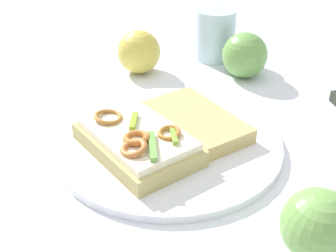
% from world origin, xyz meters
% --- Properties ---
extents(ground_plane, '(2.00, 2.00, 0.00)m').
position_xyz_m(ground_plane, '(0.00, 0.00, 0.00)').
color(ground_plane, white).
rests_on(ground_plane, ground).
extents(plate, '(0.30, 0.30, 0.01)m').
position_xyz_m(plate, '(0.00, 0.00, 0.01)').
color(plate, white).
rests_on(plate, ground_plane).
extents(sandwich, '(0.18, 0.14, 0.04)m').
position_xyz_m(sandwich, '(0.01, 0.05, 0.03)').
color(sandwich, tan).
rests_on(sandwich, plate).
extents(bread_slice_side, '(0.17, 0.13, 0.02)m').
position_xyz_m(bread_slice_side, '(-0.01, -0.05, 0.02)').
color(bread_slice_side, tan).
rests_on(bread_slice_side, plate).
extents(apple_0, '(0.08, 0.08, 0.08)m').
position_xyz_m(apple_0, '(0.02, -0.25, 0.04)').
color(apple_0, '#6A9F4A').
rests_on(apple_0, ground_plane).
extents(apple_1, '(0.09, 0.09, 0.07)m').
position_xyz_m(apple_1, '(0.18, -0.16, 0.04)').
color(apple_1, gold).
rests_on(apple_1, ground_plane).
extents(apple_2, '(0.08, 0.08, 0.07)m').
position_xyz_m(apple_2, '(-0.22, 0.07, 0.04)').
color(apple_2, '#6EA14C').
rests_on(apple_2, ground_plane).
extents(drinking_glass, '(0.07, 0.07, 0.09)m').
position_xyz_m(drinking_glass, '(0.10, -0.29, 0.05)').
color(drinking_glass, silver).
rests_on(drinking_glass, ground_plane).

